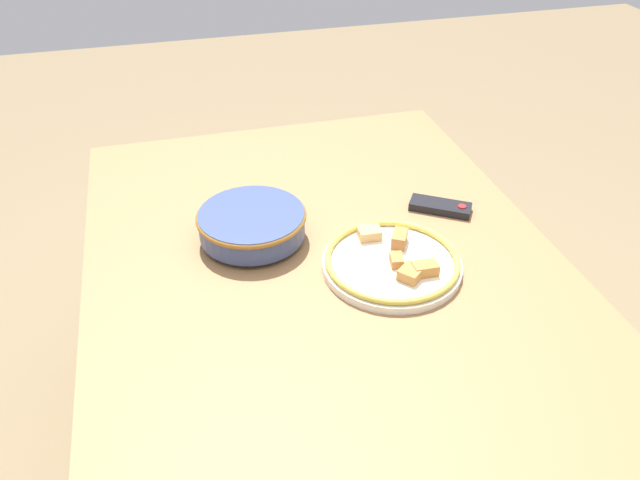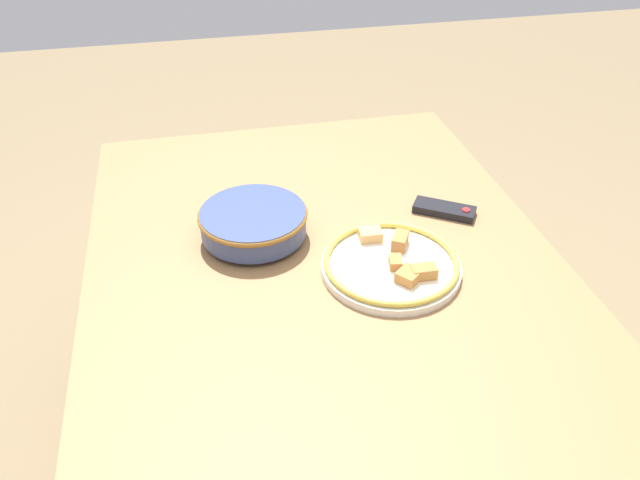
# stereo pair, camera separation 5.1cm
# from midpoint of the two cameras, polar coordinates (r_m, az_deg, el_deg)

# --- Properties ---
(ground_plane) EXTENTS (8.00, 8.00, 0.00)m
(ground_plane) POSITION_cam_midpoint_polar(r_m,az_deg,el_deg) (1.93, -0.20, -20.17)
(ground_plane) COLOR #7F6B4C
(dining_table) EXTENTS (1.45, 1.05, 0.75)m
(dining_table) POSITION_cam_midpoint_polar(r_m,az_deg,el_deg) (1.42, -0.26, -4.81)
(dining_table) COLOR olive
(dining_table) RESTS_ON ground_plane
(noodle_bowl) EXTENTS (0.25, 0.25, 0.07)m
(noodle_bowl) POSITION_cam_midpoint_polar(r_m,az_deg,el_deg) (1.45, -7.25, 1.49)
(noodle_bowl) COLOR #384775
(noodle_bowl) RESTS_ON dining_table
(food_plate) EXTENTS (0.31, 0.31, 0.05)m
(food_plate) POSITION_cam_midpoint_polar(r_m,az_deg,el_deg) (1.37, 5.58, -2.02)
(food_plate) COLOR silver
(food_plate) RESTS_ON dining_table
(tv_remote) EXTENTS (0.13, 0.16, 0.02)m
(tv_remote) POSITION_cam_midpoint_polar(r_m,az_deg,el_deg) (1.58, 10.05, 3.01)
(tv_remote) COLOR black
(tv_remote) RESTS_ON dining_table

